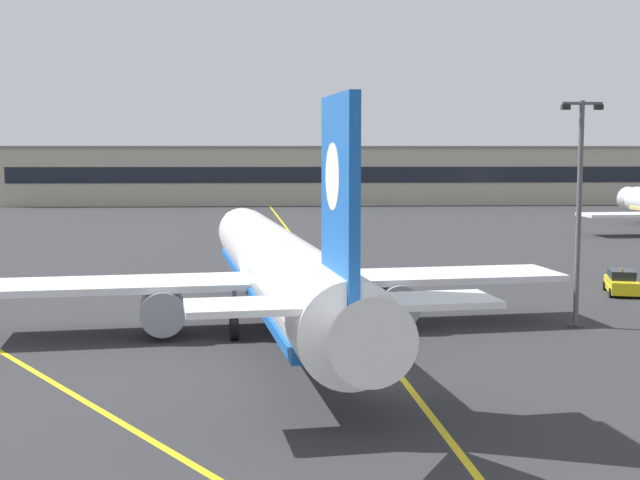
# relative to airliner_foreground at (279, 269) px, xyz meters

# --- Properties ---
(ground_plane) EXTENTS (400.00, 400.00, 0.00)m
(ground_plane) POSITION_rel_airliner_foreground_xyz_m (3.61, -10.76, -3.37)
(ground_plane) COLOR #2D2D30
(taxiway_centreline) EXTENTS (9.83, 179.76, 0.01)m
(taxiway_centreline) POSITION_rel_airliner_foreground_xyz_m (3.61, 19.24, -3.37)
(taxiway_centreline) COLOR yellow
(taxiway_centreline) RESTS_ON ground
(taxiway_lead_in_stripe) EXTENTS (34.05, 49.74, 0.01)m
(taxiway_lead_in_stripe) POSITION_rel_airliner_foreground_xyz_m (-10.39, -8.76, -3.37)
(taxiway_lead_in_stripe) COLOR yellow
(taxiway_lead_in_stripe) RESTS_ON ground
(airliner_foreground) EXTENTS (32.35, 41.47, 11.65)m
(airliner_foreground) POSITION_rel_airliner_foreground_xyz_m (0.00, 0.00, 0.00)
(airliner_foreground) COLOR white
(airliner_foreground) RESTS_ON ground
(apron_lamp_post) EXTENTS (2.24, 0.90, 12.37)m
(apron_lamp_post) POSITION_rel_airliner_foreground_xyz_m (16.37, 0.22, 3.12)
(apron_lamp_post) COLOR #515156
(apron_lamp_post) RESTS_ON ground
(service_car_fifth) EXTENTS (2.84, 4.51, 1.79)m
(service_car_fifth) POSITION_rel_airliner_foreground_xyz_m (23.26, 10.70, -2.60)
(service_car_fifth) COLOR yellow
(service_car_fifth) RESTS_ON ground
(safety_cone_by_nose_gear) EXTENTS (0.44, 0.44, 0.55)m
(safety_cone_by_nose_gear) POSITION_rel_airliner_foreground_xyz_m (0.50, 16.32, -3.11)
(safety_cone_by_nose_gear) COLOR orange
(safety_cone_by_nose_gear) RESTS_ON ground
(terminal_building) EXTENTS (124.81, 12.40, 10.52)m
(terminal_building) POSITION_rel_airliner_foreground_xyz_m (13.15, 111.47, 1.90)
(terminal_building) COLOR #B2A893
(terminal_building) RESTS_ON ground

